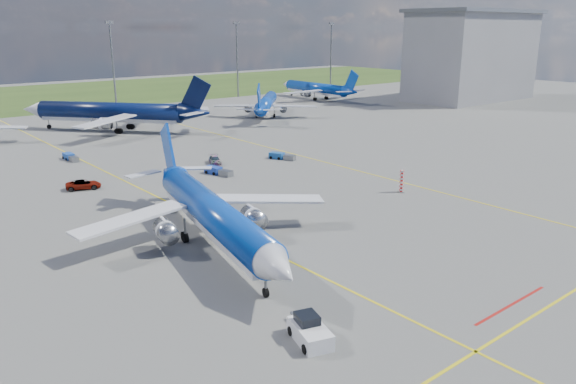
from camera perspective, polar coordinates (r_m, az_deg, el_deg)
ground at (r=53.01m, az=-0.02°, el=-6.95°), size 400.00×400.00×0.00m
taxiway_lines at (r=75.32m, az=-13.41°, el=-0.26°), size 60.25×160.00×0.02m
floodlight_masts at (r=153.42m, az=-24.43°, el=11.81°), size 202.20×0.50×22.70m
terminal_building at (r=179.89m, az=18.17°, el=13.07°), size 42.00×22.00×26.00m
warning_post at (r=75.48m, az=11.46°, el=1.08°), size 0.50×0.50×3.00m
bg_jet_n at (r=124.70m, az=-17.44°, el=5.93°), size 53.75×55.04×11.48m
bg_jet_ne at (r=139.77m, az=-2.20°, el=7.73°), size 43.27×43.65×9.14m
bg_jet_ene at (r=173.29m, az=2.82°, el=9.40°), size 28.77×37.02×9.43m
main_airliner at (r=56.86m, az=-7.47°, el=-5.44°), size 35.91×42.59×9.75m
pushback_tug at (r=40.18m, az=2.20°, el=-13.93°), size 3.02×5.42×1.81m
service_car_b at (r=80.56m, az=-20.07°, el=0.72°), size 4.99×3.44×1.27m
service_car_c at (r=90.63m, az=-7.43°, el=3.24°), size 3.26×4.53×1.22m
baggage_tug_w at (r=83.91m, az=-7.16°, el=2.11°), size 2.38×4.95×1.07m
baggage_tug_c at (r=99.17m, az=-21.23°, el=3.31°), size 1.30×4.50×1.01m
baggage_tug_e at (r=93.11m, az=-0.70°, el=3.64°), size 2.90×4.64×1.02m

